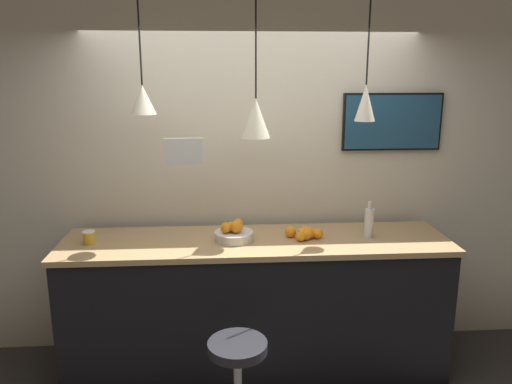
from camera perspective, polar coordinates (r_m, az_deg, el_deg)
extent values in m
cube|color=beige|center=(3.93, -0.46, 2.43)|extent=(8.00, 0.06, 2.90)
cube|color=black|center=(3.81, 0.00, -13.12)|extent=(2.74, 0.66, 1.00)
cube|color=tan|center=(3.60, 0.00, -5.72)|extent=(2.78, 0.70, 0.04)
cylinder|color=#232328|center=(3.14, -2.13, -17.27)|extent=(0.36, 0.36, 0.06)
cylinder|color=beige|center=(3.57, -2.54, -5.04)|extent=(0.28, 0.28, 0.06)
sphere|color=orange|center=(3.55, -2.87, -4.00)|extent=(0.07, 0.07, 0.07)
sphere|color=orange|center=(3.52, -2.26, -4.02)|extent=(0.09, 0.09, 0.09)
sphere|color=orange|center=(3.53, -3.46, -4.10)|extent=(0.08, 0.08, 0.08)
sphere|color=orange|center=(3.55, -2.47, -3.99)|extent=(0.07, 0.07, 0.07)
sphere|color=orange|center=(3.62, -2.06, -3.65)|extent=(0.07, 0.07, 0.07)
sphere|color=orange|center=(3.62, 6.04, -4.78)|extent=(0.07, 0.07, 0.07)
sphere|color=orange|center=(3.63, 6.12, -4.64)|extent=(0.08, 0.08, 0.08)
sphere|color=orange|center=(3.60, 5.83, -4.75)|extent=(0.09, 0.09, 0.09)
sphere|color=orange|center=(3.66, 5.63, -4.50)|extent=(0.08, 0.08, 0.08)
sphere|color=orange|center=(3.61, 5.82, -4.71)|extent=(0.09, 0.09, 0.09)
sphere|color=orange|center=(3.59, 5.78, -4.89)|extent=(0.08, 0.08, 0.08)
sphere|color=orange|center=(3.63, 7.10, -4.75)|extent=(0.07, 0.07, 0.07)
sphere|color=orange|center=(3.63, 3.96, -4.57)|extent=(0.08, 0.08, 0.08)
sphere|color=orange|center=(3.64, 6.38, -4.69)|extent=(0.07, 0.07, 0.07)
sphere|color=orange|center=(3.61, 5.41, -4.73)|extent=(0.08, 0.08, 0.08)
sphere|color=orange|center=(3.56, 5.13, -5.06)|extent=(0.07, 0.07, 0.07)
cylinder|color=silver|center=(3.70, 12.79, -3.49)|extent=(0.07, 0.07, 0.21)
cylinder|color=silver|center=(3.66, 12.90, -1.50)|extent=(0.03, 0.03, 0.05)
cylinder|color=gold|center=(3.69, -18.55, -5.00)|extent=(0.08, 0.08, 0.08)
cylinder|color=white|center=(3.67, -18.60, -4.33)|extent=(0.08, 0.08, 0.01)
cylinder|color=black|center=(3.45, -13.21, 17.42)|extent=(0.01, 0.01, 0.67)
cone|color=beige|center=(3.45, -12.81, 10.25)|extent=(0.17, 0.17, 0.19)
sphere|color=#F9EFCC|center=(3.45, -12.74, 8.99)|extent=(0.04, 0.04, 0.04)
cylinder|color=black|center=(3.42, -0.02, 17.05)|extent=(0.01, 0.01, 0.76)
cone|color=beige|center=(3.43, -0.02, 8.42)|extent=(0.20, 0.20, 0.27)
sphere|color=#F9EFCC|center=(3.44, -0.02, 6.53)|extent=(0.04, 0.04, 0.04)
cylinder|color=black|center=(3.55, 12.79, 17.32)|extent=(0.01, 0.01, 0.67)
cone|color=beige|center=(3.55, 12.39, 9.90)|extent=(0.14, 0.14, 0.25)
sphere|color=#F9EFCC|center=(3.56, 12.30, 8.24)|extent=(0.04, 0.04, 0.04)
cube|color=black|center=(4.04, 15.29, 7.74)|extent=(0.78, 0.04, 0.44)
cube|color=navy|center=(4.02, 15.38, 7.71)|extent=(0.75, 0.01, 0.41)
cube|color=white|center=(3.17, -8.25, 4.59)|extent=(0.24, 0.01, 0.17)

